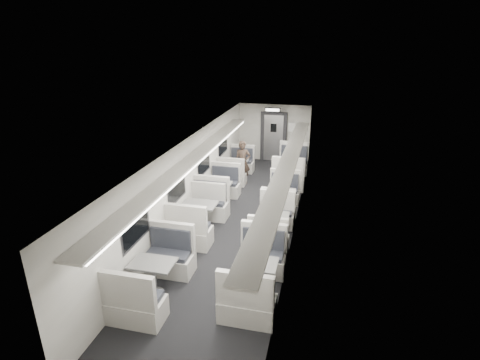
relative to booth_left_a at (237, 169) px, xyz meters
The scene contains 19 objects.
room 3.78m from the booth_left_a, 74.24° to the right, with size 3.24×12.24×2.64m.
booth_left_a is the anchor object (origin of this frame).
booth_left_b 2.51m from the booth_left_a, 90.00° to the right, with size 1.01×2.04×1.09m.
booth_left_c 4.26m from the booth_left_a, 90.00° to the right, with size 1.11×2.26×1.21m.
booth_left_d 7.09m from the booth_left_a, 90.00° to the right, with size 1.06×2.15×1.15m.
booth_right_a 2.01m from the booth_left_a, ahead, with size 1.12×2.27×1.21m.
booth_right_b 3.25m from the booth_left_a, 52.09° to the right, with size 0.96×1.96×1.05m.
booth_right_c 4.69m from the booth_left_a, 64.74° to the right, with size 0.96×1.95×1.04m.
booth_right_d 6.89m from the booth_left_a, 73.13° to the right, with size 1.05×2.12×1.13m.
passenger 0.72m from the booth_left_a, 55.95° to the right, with size 0.57×0.37×1.55m, color black.
window_a 1.12m from the booth_left_a, 163.61° to the right, with size 0.02×1.18×0.84m, color black.
window_b 2.59m from the booth_left_a, 101.76° to the right, with size 0.02×1.18×0.84m, color black.
window_c 4.68m from the booth_left_a, 96.13° to the right, with size 0.02×1.18×0.84m, color black.
window_d 6.83m from the booth_left_a, 94.14° to the right, with size 0.02×1.18×0.84m, color black.
luggage_rack_left 4.16m from the booth_left_a, 93.64° to the right, with size 0.46×10.40×0.09m.
luggage_rack_right 4.72m from the booth_left_a, 59.72° to the right, with size 0.46×10.40×0.09m.
vestibule_door 2.68m from the booth_left_a, 67.28° to the left, with size 1.10×0.13×2.10m.
exit_sign 2.89m from the booth_left_a, 62.25° to the left, with size 0.62×0.12×0.16m.
wall_notice 3.17m from the booth_left_a, 53.63° to the left, with size 0.32×0.02×0.40m, color silver.
Camera 1 is at (2.17, -9.36, 4.93)m, focal length 28.00 mm.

